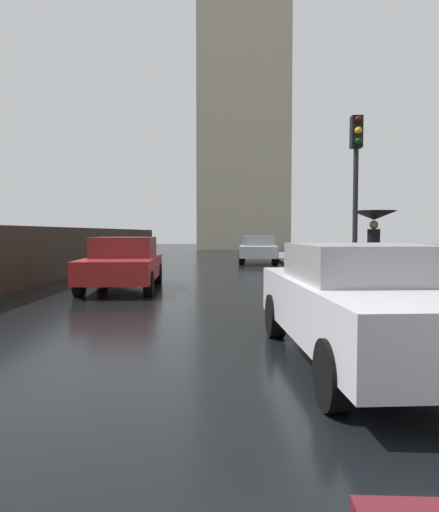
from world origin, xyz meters
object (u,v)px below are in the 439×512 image
Objects in this scene: pedestrian_with_umbrella_near at (374,224)px; traffic_light at (356,170)px; car_red_behind_camera at (123,262)px; car_white_mid_road at (364,302)px; car_silver_near_kerb at (258,249)px.

traffic_light is at bearing -133.24° from pedestrian_with_umbrella_near.
traffic_light is (5.91, -1.40, 2.31)m from car_red_behind_camera.
car_red_behind_camera reaches higher than car_white_mid_road.
car_red_behind_camera is at bearing -107.98° from car_silver_near_kerb.
car_white_mid_road is at bearing -118.71° from pedestrian_with_umbrella_near.
car_red_behind_camera is at bearing 168.62° from pedestrian_with_umbrella_near.
pedestrian_with_umbrella_near is (2.37, -11.19, 1.05)m from car_silver_near_kerb.
car_white_mid_road is 7.62m from pedestrian_with_umbrella_near.
pedestrian_with_umbrella_near is at bearing 57.73° from traffic_light.
car_white_mid_road is 1.04× the size of car_red_behind_camera.
car_red_behind_camera is at bearing 117.42° from car_white_mid_road.
car_red_behind_camera is 2.21× the size of pedestrian_with_umbrella_near.
car_white_mid_road is 2.29× the size of pedestrian_with_umbrella_near.
pedestrian_with_umbrella_near is 0.48× the size of traffic_light.
pedestrian_with_umbrella_near is at bearing 175.57° from car_red_behind_camera.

